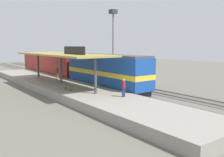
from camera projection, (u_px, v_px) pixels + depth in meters
ground_plane at (104, 86)px, 35.14m from camera, size 120.00×120.00×0.00m
track_near at (92, 87)px, 33.95m from camera, size 3.20×110.00×0.16m
track_far at (118, 84)px, 36.67m from camera, size 3.20×110.00×0.16m
platform at (61, 87)px, 31.18m from camera, size 6.00×44.00×0.90m
station_canopy at (61, 55)px, 30.56m from camera, size 5.20×18.00×4.70m
platform_bench at (68, 86)px, 26.48m from camera, size 0.44×1.70×0.50m
locomotive at (106, 72)px, 31.06m from camera, size 2.93×14.43×4.44m
passenger_carriage_single at (50, 64)px, 45.39m from camera, size 2.90×20.00×4.24m
light_mast at (113, 29)px, 41.89m from camera, size 1.10×1.10×11.70m
person_waiting at (124, 87)px, 23.05m from camera, size 0.34×0.34×1.71m
person_walking at (57, 72)px, 35.53m from camera, size 0.34×0.34×1.71m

